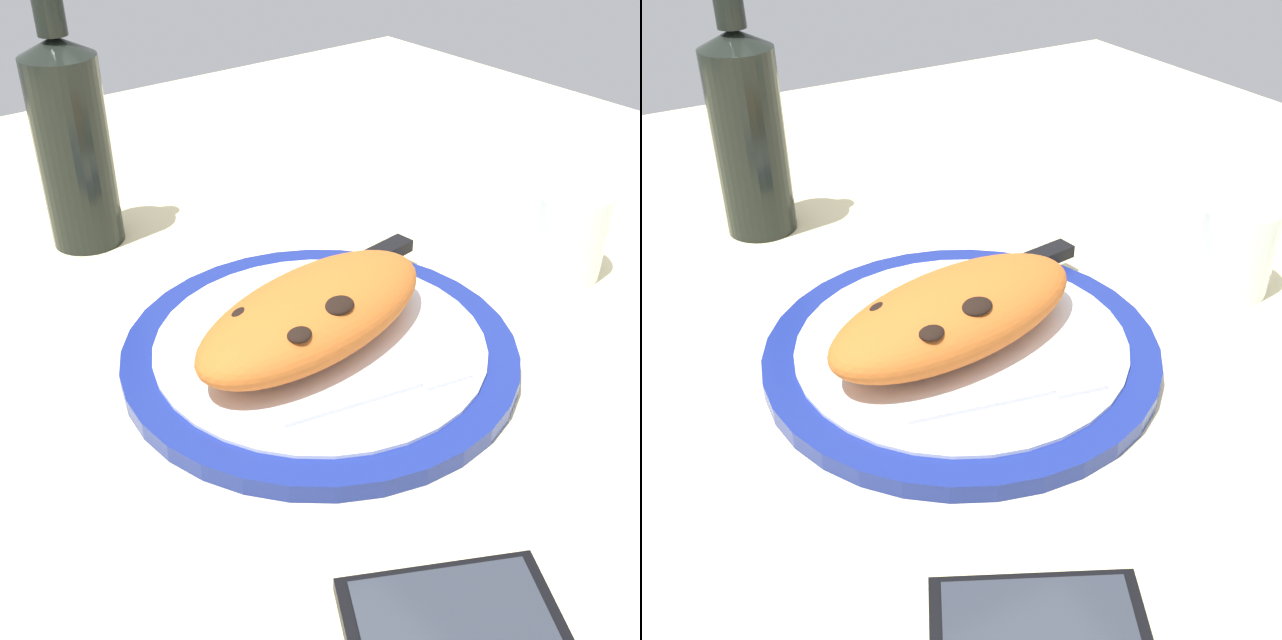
% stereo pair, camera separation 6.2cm
% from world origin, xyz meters
% --- Properties ---
extents(ground_plane, '(1.50, 1.50, 0.03)m').
position_xyz_m(ground_plane, '(0.00, 0.00, -0.01)').
color(ground_plane, beige).
extents(plate, '(0.32, 0.32, 0.02)m').
position_xyz_m(plate, '(0.00, 0.00, 0.01)').
color(plate, navy).
rests_on(plate, ground_plane).
extents(calzone, '(0.24, 0.14, 0.06)m').
position_xyz_m(calzone, '(-0.01, -0.00, 0.05)').
color(calzone, '#C16023').
rests_on(calzone, plate).
extents(fork, '(0.15, 0.05, 0.00)m').
position_xyz_m(fork, '(0.00, -0.09, 0.02)').
color(fork, silver).
rests_on(fork, plate).
extents(knife, '(0.24, 0.05, 0.01)m').
position_xyz_m(knife, '(0.08, 0.06, 0.02)').
color(knife, silver).
rests_on(knife, plate).
extents(smartphone, '(0.14, 0.11, 0.01)m').
position_xyz_m(smartphone, '(-0.10, -0.24, 0.01)').
color(smartphone, black).
rests_on(smartphone, ground_plane).
extents(water_glass, '(0.08, 0.08, 0.08)m').
position_xyz_m(water_glass, '(0.27, -0.03, 0.04)').
color(water_glass, silver).
rests_on(water_glass, ground_plane).
extents(wine_bottle, '(0.07, 0.07, 0.28)m').
position_xyz_m(wine_bottle, '(-0.06, 0.31, 0.11)').
color(wine_bottle, black).
rests_on(wine_bottle, ground_plane).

